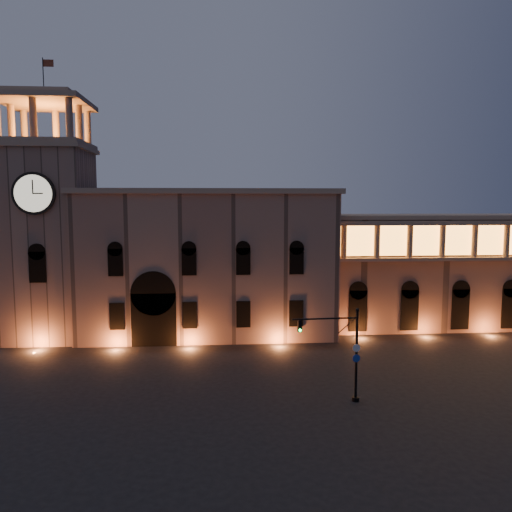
# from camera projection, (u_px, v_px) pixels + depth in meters

# --- Properties ---
(ground) EXTENTS (160.00, 160.00, 0.00)m
(ground) POSITION_uv_depth(u_px,v_px,m) (228.00, 400.00, 40.57)
(ground) COLOR black
(ground) RESTS_ON ground
(government_building) EXTENTS (30.80, 12.80, 17.60)m
(government_building) POSITION_uv_depth(u_px,v_px,m) (208.00, 262.00, 61.25)
(government_building) COLOR #846456
(government_building) RESTS_ON ground
(clock_tower) EXTENTS (9.80, 9.80, 32.40)m
(clock_tower) POSITION_uv_depth(u_px,v_px,m) (50.00, 233.00, 58.57)
(clock_tower) COLOR #846456
(clock_tower) RESTS_ON ground
(colonnade_wing) EXTENTS (40.60, 11.50, 14.50)m
(colonnade_wing) POSITION_uv_depth(u_px,v_px,m) (467.00, 269.00, 65.85)
(colonnade_wing) COLOR #7F5F51
(colonnade_wing) RESTS_ON ground
(traffic_light) EXTENTS (5.59, 0.74, 7.66)m
(traffic_light) POSITION_uv_depth(u_px,v_px,m) (345.00, 353.00, 39.84)
(traffic_light) COLOR black
(traffic_light) RESTS_ON ground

